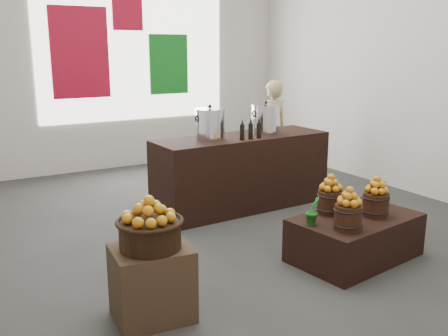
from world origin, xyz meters
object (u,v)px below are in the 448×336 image
counter (242,172)px  stock_pot_left (210,125)px  display_table (355,237)px  shopper (272,129)px  wicker_basket (150,235)px  crate (152,283)px  stock_pot_center (265,120)px

counter → stock_pot_left: stock_pot_left is taller
display_table → shopper: (1.15, 3.00, 0.54)m
wicker_basket → crate: bearing=0.0°
crate → stock_pot_left: stock_pot_left is taller
counter → stock_pot_center: 0.73m
display_table → wicker_basket: bearing=173.4°
wicker_basket → shopper: bearing=43.2°
crate → display_table: crate is taller
wicker_basket → counter: size_ratio=0.20×
counter → display_table: bearing=-89.3°
stock_pot_left → stock_pot_center: bearing=2.2°
stock_pot_center → display_table: bearing=-97.8°
stock_pot_center → crate: bearing=-140.4°
wicker_basket → stock_pot_center: stock_pot_center is taller
counter → stock_pot_left: bearing=-180.0°
display_table → stock_pot_left: size_ratio=3.50×
display_table → shopper: bearing=61.1°
display_table → stock_pot_center: (0.26, 1.90, 0.88)m
crate → shopper: size_ratio=0.37×
wicker_basket → display_table: 2.15m
wicker_basket → shopper: (3.24, 3.05, 0.09)m
display_table → stock_pot_center: bearing=74.2°
stock_pot_center → wicker_basket: bearing=-140.4°
display_table → counter: counter is taller
wicker_basket → shopper: 4.45m
shopper → display_table: bearing=68.5°
crate → wicker_basket: 0.38m
wicker_basket → shopper: shopper is taller
counter → stock_pot_center: stock_pot_center is taller
crate → stock_pot_center: stock_pot_center is taller
crate → shopper: shopper is taller
crate → display_table: bearing=1.4°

